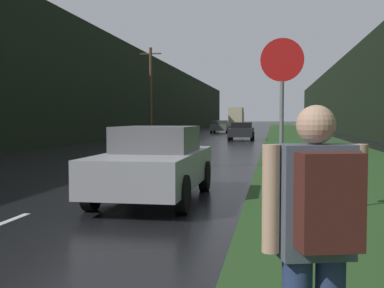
% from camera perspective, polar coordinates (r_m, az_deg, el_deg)
% --- Properties ---
extents(grass_verge, '(6.00, 240.00, 0.02)m').
position_cam_1_polar(grass_verge, '(39.09, 13.13, 0.48)').
color(grass_verge, '#26471E').
rests_on(grass_verge, ground_plane).
extents(lane_stripe_c, '(0.12, 3.00, 0.01)m').
position_cam_1_polar(lane_stripe_c, '(14.15, -8.23, -3.86)').
color(lane_stripe_c, silver).
rests_on(lane_stripe_c, ground_plane).
extents(lane_stripe_d, '(0.12, 3.00, 0.01)m').
position_cam_1_polar(lane_stripe_d, '(20.90, -2.36, -1.61)').
color(lane_stripe_d, silver).
rests_on(lane_stripe_d, ground_plane).
extents(treeline_far_side, '(2.00, 140.00, 8.58)m').
position_cam_1_polar(treeline_far_side, '(51.02, -6.50, 5.92)').
color(treeline_far_side, black).
rests_on(treeline_far_side, ground_plane).
extents(treeline_near_side, '(2.00, 140.00, 8.42)m').
position_cam_1_polar(treeline_near_side, '(49.77, 19.41, 5.75)').
color(treeline_near_side, black).
rests_on(treeline_near_side, ground_plane).
extents(utility_pole_far, '(1.80, 0.24, 7.53)m').
position_cam_1_polar(utility_pole_far, '(40.09, -4.91, 6.17)').
color(utility_pole_far, '#4C3823').
rests_on(utility_pole_far, ground_plane).
extents(stop_sign, '(0.73, 0.07, 3.04)m').
position_cam_1_polar(stop_sign, '(8.26, 10.58, 4.37)').
color(stop_sign, slate).
rests_on(stop_sign, ground_plane).
extents(hitchhiker_with_backpack, '(0.60, 0.50, 1.77)m').
position_cam_1_polar(hitchhiker_with_backpack, '(2.85, 14.58, -10.80)').
color(hitchhiker_with_backpack, navy).
rests_on(hitchhiker_with_backpack, ground_plane).
extents(car_passing_near, '(1.91, 4.52, 1.53)m').
position_cam_1_polar(car_passing_near, '(10.10, -4.38, -2.21)').
color(car_passing_near, '#9E9EA3').
rests_on(car_passing_near, ground_plane).
extents(car_passing_far, '(1.92, 4.04, 1.40)m').
position_cam_1_polar(car_passing_far, '(38.04, 5.89, 1.54)').
color(car_passing_far, black).
rests_on(car_passing_far, ground_plane).
extents(car_oncoming, '(2.02, 4.57, 1.48)m').
position_cam_1_polar(car_oncoming, '(57.52, 3.37, 2.09)').
color(car_oncoming, '#4C514C').
rests_on(car_oncoming, ground_plane).
extents(delivery_truck, '(2.44, 6.86, 3.58)m').
position_cam_1_polar(delivery_truck, '(83.38, 5.30, 3.13)').
color(delivery_truck, '#6E684F').
rests_on(delivery_truck, ground_plane).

